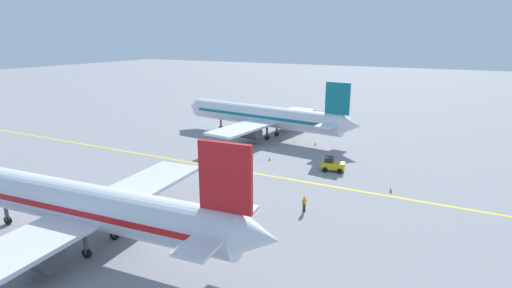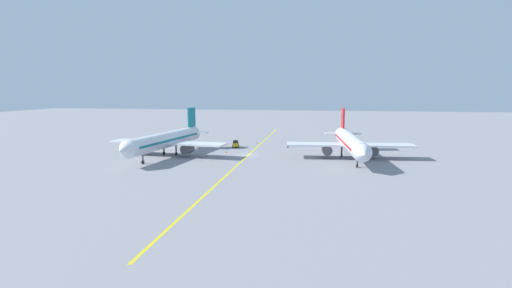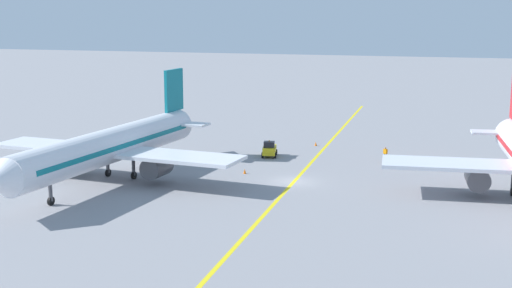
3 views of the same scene
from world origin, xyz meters
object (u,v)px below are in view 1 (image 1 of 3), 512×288
traffic_cone_by_wingtip (391,190)px  airplane_adjacent_stand (265,116)px  traffic_cone_mid_apron (269,159)px  traffic_cone_far_edge (315,143)px  airplane_at_gate (83,205)px  baggage_tug_white (332,165)px  ground_crew_worker (304,203)px

traffic_cone_by_wingtip → airplane_adjacent_stand: bearing=56.5°
traffic_cone_mid_apron → traffic_cone_far_edge: (11.21, -2.91, 0.00)m
airplane_at_gate → baggage_tug_white: 31.71m
baggage_tug_white → ground_crew_worker: 13.85m
airplane_adjacent_stand → traffic_cone_by_wingtip: 30.06m
traffic_cone_far_edge → airplane_adjacent_stand: bearing=84.1°
airplane_at_gate → traffic_cone_by_wingtip: (24.96, -20.87, -3.43)m
airplane_at_gate → traffic_cone_far_edge: 40.99m
ground_crew_worker → traffic_cone_by_wingtip: (9.75, -6.88, -0.63)m
airplane_at_gate → traffic_cone_by_wingtip: bearing=-39.9°
traffic_cone_mid_apron → traffic_cone_far_edge: bearing=-14.6°
baggage_tug_white → ground_crew_worker: baggage_tug_white is taller
airplane_adjacent_stand → ground_crew_worker: size_ratio=21.16×
traffic_cone_by_wingtip → traffic_cone_far_edge: same height
airplane_at_gate → traffic_cone_by_wingtip: size_ratio=64.63×
airplane_at_gate → traffic_cone_by_wingtip: 32.72m
traffic_cone_by_wingtip → airplane_at_gate: bearing=140.1°
baggage_tug_white → traffic_cone_mid_apron: (0.21, 9.48, -0.63)m
ground_crew_worker → traffic_cone_far_edge: (25.20, 8.01, -0.63)m
airplane_adjacent_stand → traffic_cone_mid_apron: 14.56m
ground_crew_worker → traffic_cone_far_edge: 26.45m
baggage_tug_white → traffic_cone_mid_apron: 9.50m
airplane_adjacent_stand → traffic_cone_mid_apron: (-12.25, -7.09, -3.43)m
airplane_at_gate → traffic_cone_far_edge: airplane_at_gate is taller
traffic_cone_far_edge → baggage_tug_white: bearing=-150.1°
baggage_tug_white → traffic_cone_far_edge: size_ratio=5.87×
baggage_tug_white → ground_crew_worker: bearing=-174.0°
ground_crew_worker → baggage_tug_white: bearing=6.0°
traffic_cone_mid_apron → ground_crew_worker: bearing=-142.0°
ground_crew_worker → traffic_cone_mid_apron: 17.76m
traffic_cone_mid_apron → traffic_cone_far_edge: 11.58m
baggage_tug_white → airplane_at_gate: bearing=156.6°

